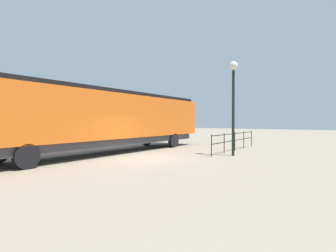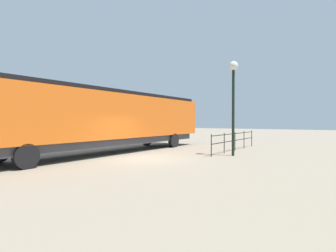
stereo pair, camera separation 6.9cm
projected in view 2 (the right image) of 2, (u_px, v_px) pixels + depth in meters
name	position (u px, v px, depth m)	size (l,w,h in m)	color
ground_plane	(145.00, 159.00, 14.43)	(120.00, 120.00, 0.00)	gray
locomotive	(112.00, 118.00, 17.15)	(3.03, 17.99, 4.00)	orange
lamp_post	(233.00, 87.00, 15.60)	(0.54, 0.54, 5.61)	black
platform_fence	(235.00, 139.00, 18.41)	(0.05, 7.73, 1.30)	black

